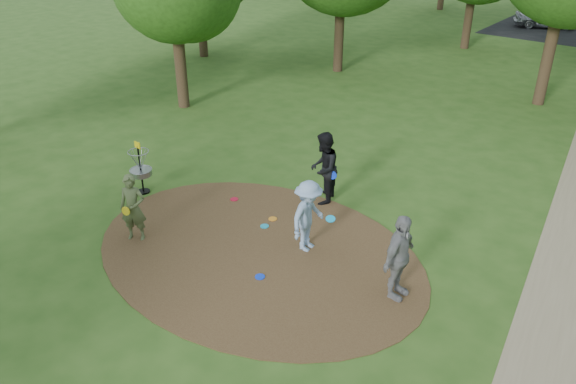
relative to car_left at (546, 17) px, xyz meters
The scene contains 13 objects.
ground 30.23m from the car_left, 85.96° to the right, with size 100.00×100.00×0.00m, color #2D5119.
dirt_clearing 30.23m from the car_left, 85.96° to the right, with size 8.40×8.40×0.02m, color #47301C.
footpath 29.44m from the car_left, 72.95° to the right, with size 2.00×40.00×0.01m, color #8C7A5B.
player_observer_with_disc 31.51m from the car_left, 91.03° to the right, with size 0.75×0.68×1.71m.
player_throwing_with_disc 29.44m from the car_left, 84.16° to the right, with size 1.13×1.19×1.78m.
player_walking_with_disc 27.22m from the car_left, 85.93° to the right, with size 1.06×1.18×2.00m.
player_waiting_with_disc 30.10m from the car_left, 79.49° to the right, with size 0.48×1.13×1.93m.
disc_ground_cyan 29.23m from the car_left, 86.94° to the right, with size 0.22×0.22×0.02m, color #19A3C9.
disc_ground_blue 31.01m from the car_left, 84.73° to the right, with size 0.22×0.22×0.02m, color #0D37ED.
disc_ground_red 28.62m from the car_left, 90.04° to the right, with size 0.22×0.22×0.02m, color red.
car_left is the anchor object (origin of this frame).
disc_ground_orange 28.82m from the car_left, 87.03° to the right, with size 0.22×0.22×0.02m, color orange.
disc_golf_basket 29.94m from the car_left, 94.54° to the right, with size 0.63×0.63×1.54m.
Camera 1 is at (7.38, -8.24, 7.49)m, focal length 35.00 mm.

